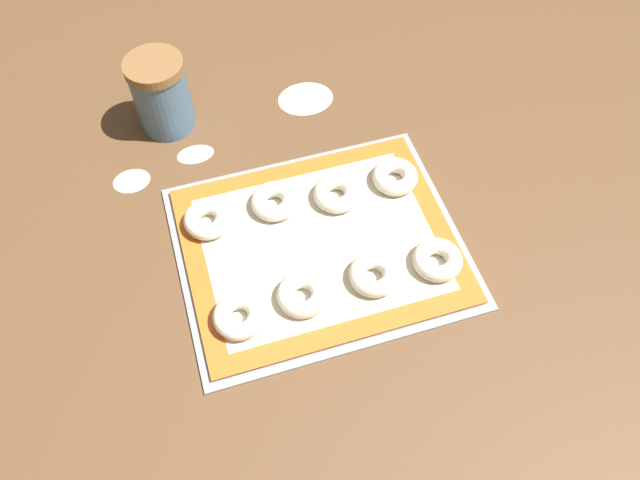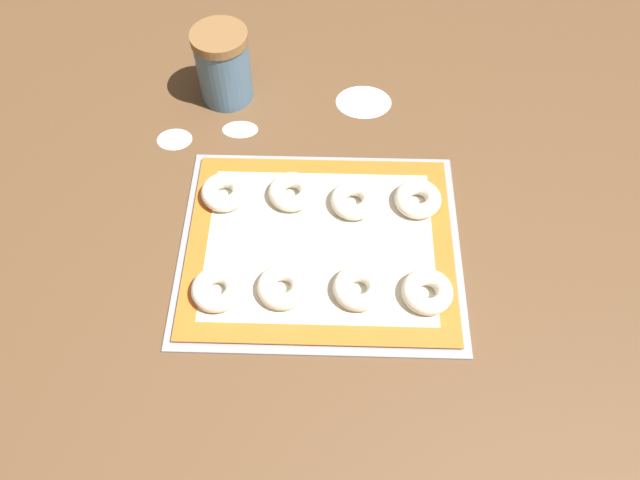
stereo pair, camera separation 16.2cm
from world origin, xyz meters
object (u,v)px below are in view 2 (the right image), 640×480
object	(u,v)px
bagel_front_far_right	(427,292)
bagel_back_mid_right	(354,200)
bagel_back_far_left	(224,192)
bagel_back_mid_left	(292,192)
bagel_front_mid_right	(358,288)
bagel_front_mid_left	(283,287)
bagel_back_far_right	(418,199)
baking_tray	(320,247)
flour_canister	(224,66)
bagel_front_far_left	(217,289)

from	to	relation	value
bagel_front_far_right	bagel_back_mid_right	world-z (taller)	same
bagel_back_far_left	bagel_back_mid_right	distance (m)	0.20
bagel_back_far_left	bagel_back_mid_left	world-z (taller)	same
bagel_front_mid_right	bagel_back_far_left	bearing A→B (deg)	141.50
bagel_front_mid_left	bagel_back_mid_left	world-z (taller)	same
bagel_front_mid_right	bagel_back_mid_right	distance (m)	0.15
bagel_front_mid_right	bagel_back_far_right	size ratio (longest dim) A/B	1.00
bagel_front_mid_left	bagel_back_far_left	bearing A→B (deg)	121.24
bagel_front_mid_right	bagel_back_far_left	size ratio (longest dim) A/B	1.00
bagel_back_mid_left	baking_tray	bearing A→B (deg)	-62.37
bagel_back_mid_left	flour_canister	xyz separation A→B (m)	(-0.13, 0.23, 0.04)
bagel_back_mid_left	bagel_front_mid_left	bearing A→B (deg)	-91.36
bagel_front_far_right	bagel_back_mid_right	size ratio (longest dim) A/B	1.00
bagel_front_far_right	bagel_front_mid_left	bearing A→B (deg)	179.33
bagel_back_mid_left	flour_canister	bearing A→B (deg)	118.31
bagel_front_mid_right	bagel_back_far_right	xyz separation A→B (m)	(0.09, 0.16, 0.00)
baking_tray	bagel_back_mid_right	distance (m)	0.09
bagel_front_mid_right	flour_canister	distance (m)	0.46
bagel_front_far_left	bagel_back_mid_left	world-z (taller)	same
bagel_front_far_right	bagel_front_far_left	bearing A→B (deg)	-179.25
baking_tray	bagel_front_mid_right	xyz separation A→B (m)	(0.06, -0.08, 0.02)
bagel_front_mid_right	flour_canister	xyz separation A→B (m)	(-0.23, 0.40, 0.04)
bagel_front_far_right	bagel_back_far_right	bearing A→B (deg)	91.16
baking_tray	bagel_front_far_left	world-z (taller)	bagel_front_far_left
bagel_back_mid_right	bagel_back_far_right	xyz separation A→B (m)	(0.10, 0.00, 0.00)
baking_tray	bagel_back_far_left	bearing A→B (deg)	150.49
bagel_front_far_left	bagel_front_mid_right	world-z (taller)	same
bagel_front_mid_left	bagel_back_mid_left	bearing A→B (deg)	88.64
bagel_front_far_left	flour_canister	xyz separation A→B (m)	(-0.03, 0.41, 0.04)
bagel_front_mid_right	flour_canister	bearing A→B (deg)	119.61
baking_tray	bagel_front_mid_left	distance (m)	0.10
baking_tray	bagel_front_mid_right	distance (m)	0.10
baking_tray	bagel_front_mid_right	world-z (taller)	bagel_front_mid_right
bagel_back_mid_left	bagel_back_far_right	xyz separation A→B (m)	(0.19, -0.01, 0.00)
bagel_front_far_left	bagel_back_mid_right	distance (m)	0.25
baking_tray	bagel_back_far_right	bearing A→B (deg)	28.27
bagel_front_far_right	bagel_back_far_right	xyz separation A→B (m)	(-0.00, 0.16, 0.00)
baking_tray	flour_canister	xyz separation A→B (m)	(-0.17, 0.32, 0.06)
bagel_front_mid_left	bagel_back_far_left	distance (m)	0.19
bagel_front_far_right	bagel_back_mid_right	xyz separation A→B (m)	(-0.10, 0.16, 0.00)
baking_tray	bagel_front_mid_left	size ratio (longest dim) A/B	5.78
flour_canister	bagel_back_far_right	bearing A→B (deg)	-37.21
baking_tray	bagel_back_far_left	world-z (taller)	bagel_back_far_left
bagel_front_far_left	bagel_back_mid_left	xyz separation A→B (m)	(0.09, 0.17, 0.00)
flour_canister	bagel_back_mid_right	bearing A→B (deg)	-48.14
bagel_back_far_left	bagel_back_mid_left	bearing A→B (deg)	1.77
flour_canister	baking_tray	bearing A→B (deg)	-61.87
bagel_front_far_right	bagel_back_mid_left	bearing A→B (deg)	139.16
bagel_front_far_right	bagel_back_mid_left	distance (m)	0.26
bagel_back_mid_left	bagel_back_mid_right	xyz separation A→B (m)	(0.10, -0.01, 0.00)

